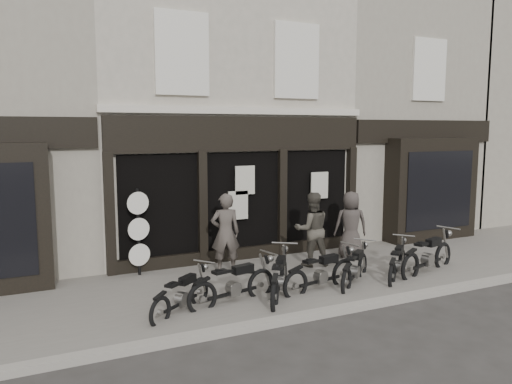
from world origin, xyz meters
name	(u,v)px	position (x,y,z in m)	size (l,w,h in m)	color
ground_plane	(298,295)	(0.00, 0.00, 0.00)	(90.00, 90.00, 0.00)	#2D2B28
pavement	(279,281)	(0.00, 0.90, 0.06)	(30.00, 4.20, 0.12)	#66615A
kerb	(330,311)	(0.00, -1.25, 0.07)	(30.00, 0.25, 0.13)	gray
central_building	(204,113)	(0.00, 5.95, 4.08)	(7.30, 6.22, 8.34)	#B6AB9C
neighbour_right	(368,116)	(6.35, 5.90, 4.04)	(5.60, 6.73, 8.34)	gray
motorcycle_0	(182,298)	(-2.63, -0.07, 0.36)	(1.60, 1.34, 0.90)	black
motorcycle_1	(234,288)	(-1.53, -0.05, 0.40)	(2.09, 0.76, 1.01)	black
motorcycle_2	(279,281)	(-0.51, -0.09, 0.41)	(1.47, 1.89, 1.04)	black
motorcycle_3	(321,276)	(0.51, -0.11, 0.40)	(2.07, 0.72, 1.00)	black
motorcycle_4	(355,271)	(1.47, -0.05, 0.38)	(1.68, 1.42, 0.95)	black
motorcycle_5	(397,265)	(2.66, -0.09, 0.38)	(1.65, 1.45, 0.95)	black
motorcycle_6	(428,259)	(3.59, -0.11, 0.43)	(2.22, 0.99, 1.09)	black
man_left	(225,233)	(-0.91, 1.93, 1.09)	(0.71, 0.46, 1.94)	#463F3A
man_centre	(312,229)	(1.29, 1.55, 1.06)	(0.91, 0.71, 1.88)	#444037
man_right	(351,224)	(2.69, 1.82, 1.02)	(0.88, 0.57, 1.80)	#3D3632
advert_sign_post	(139,236)	(-2.85, 2.58, 1.07)	(0.53, 0.34, 2.19)	black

